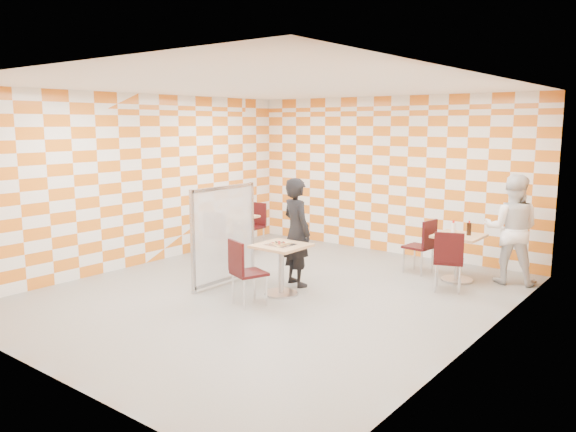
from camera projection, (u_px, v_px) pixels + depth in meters
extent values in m
plane|color=gray|center=(274.00, 294.00, 8.30)|extent=(7.00, 7.00, 0.00)
plane|color=white|center=(274.00, 86.00, 7.81)|extent=(7.00, 7.00, 0.00)
plane|color=white|center=(389.00, 175.00, 10.78)|extent=(6.00, 0.00, 6.00)
plane|color=white|center=(142.00, 180.00, 9.87)|extent=(0.00, 7.00, 7.00)
plane|color=white|center=(483.00, 213.00, 6.24)|extent=(0.00, 7.00, 7.00)
cube|color=#D9B274|center=(281.00, 246.00, 8.15)|extent=(0.70, 0.70, 0.04)
cylinder|color=#A5A5AA|center=(281.00, 270.00, 8.21)|extent=(0.08, 0.08, 0.70)
cylinder|color=#A5A5AA|center=(281.00, 293.00, 8.27)|extent=(0.50, 0.50, 0.03)
cube|color=#D9B274|center=(459.00, 236.00, 8.87)|extent=(0.70, 0.70, 0.04)
cylinder|color=#A5A5AA|center=(458.00, 258.00, 8.93)|extent=(0.08, 0.08, 0.70)
cylinder|color=#A5A5AA|center=(457.00, 280.00, 8.99)|extent=(0.50, 0.50, 0.03)
cube|color=#D9B274|center=(235.00, 217.00, 10.69)|extent=(0.70, 0.70, 0.04)
cylinder|color=#A5A5AA|center=(235.00, 235.00, 10.75)|extent=(0.08, 0.08, 0.70)
cylinder|color=#A5A5AA|center=(235.00, 253.00, 10.81)|extent=(0.50, 0.50, 0.03)
cube|color=black|center=(249.00, 273.00, 7.72)|extent=(0.54, 0.54, 0.04)
cube|color=black|center=(236.00, 257.00, 7.58)|extent=(0.41, 0.18, 0.45)
cylinder|color=silver|center=(266.00, 291.00, 7.71)|extent=(0.03, 0.03, 0.43)
cylinder|color=silver|center=(255.00, 285.00, 7.99)|extent=(0.03, 0.03, 0.43)
cylinder|color=silver|center=(244.00, 295.00, 7.53)|extent=(0.03, 0.03, 0.43)
cylinder|color=silver|center=(233.00, 289.00, 7.82)|extent=(0.03, 0.03, 0.43)
cube|color=black|center=(449.00, 261.00, 8.39)|extent=(0.54, 0.54, 0.04)
cube|color=black|center=(449.00, 248.00, 8.16)|extent=(0.41, 0.18, 0.45)
cylinder|color=silver|center=(460.00, 275.00, 8.53)|extent=(0.03, 0.03, 0.43)
cylinder|color=silver|center=(437.00, 273.00, 8.64)|extent=(0.03, 0.03, 0.43)
cylinder|color=silver|center=(459.00, 281.00, 8.21)|extent=(0.03, 0.03, 0.43)
cylinder|color=silver|center=(436.00, 279.00, 8.32)|extent=(0.03, 0.03, 0.43)
cube|color=black|center=(418.00, 247.00, 9.37)|extent=(0.46, 0.46, 0.04)
cube|color=black|center=(430.00, 234.00, 9.19)|extent=(0.09, 0.42, 0.45)
cylinder|color=silver|center=(415.00, 257.00, 9.65)|extent=(0.03, 0.03, 0.43)
cylinder|color=silver|center=(404.00, 261.00, 9.41)|extent=(0.03, 0.03, 0.43)
cylinder|color=silver|center=(432.00, 261.00, 9.41)|extent=(0.03, 0.03, 0.43)
cylinder|color=silver|center=(421.00, 264.00, 9.17)|extent=(0.03, 0.03, 0.43)
cube|color=black|center=(219.00, 236.00, 10.24)|extent=(0.55, 0.55, 0.04)
cube|color=black|center=(214.00, 225.00, 10.01)|extent=(0.40, 0.20, 0.45)
cylinder|color=silver|center=(231.00, 248.00, 10.39)|extent=(0.03, 0.03, 0.43)
cylinder|color=silver|center=(214.00, 247.00, 10.48)|extent=(0.03, 0.03, 0.43)
cylinder|color=silver|center=(224.00, 252.00, 10.07)|extent=(0.03, 0.03, 0.43)
cylinder|color=silver|center=(207.00, 250.00, 10.16)|extent=(0.03, 0.03, 0.43)
cube|color=black|center=(252.00, 227.00, 11.14)|extent=(0.44, 0.44, 0.04)
cube|color=black|center=(258.00, 214.00, 11.26)|extent=(0.42, 0.06, 0.45)
cylinder|color=silver|center=(240.00, 239.00, 11.14)|extent=(0.03, 0.03, 0.43)
cylinder|color=silver|center=(253.00, 241.00, 10.95)|extent=(0.03, 0.03, 0.43)
cylinder|color=silver|center=(250.00, 236.00, 11.42)|extent=(0.03, 0.03, 0.43)
cylinder|color=silver|center=(264.00, 238.00, 11.22)|extent=(0.03, 0.03, 0.43)
cube|color=white|center=(224.00, 234.00, 8.67)|extent=(0.02, 1.30, 1.40)
cube|color=#B2B2B7|center=(223.00, 188.00, 8.56)|extent=(0.05, 1.30, 0.05)
cube|color=#B2B2B7|center=(225.00, 279.00, 8.79)|extent=(0.05, 1.30, 0.05)
cube|color=#B2B2B7|center=(193.00, 241.00, 8.17)|extent=(0.05, 0.05, 1.50)
cylinder|color=#B2B2B7|center=(194.00, 292.00, 8.29)|extent=(0.08, 0.08, 0.05)
cube|color=#B2B2B7|center=(252.00, 228.00, 9.18)|extent=(0.05, 0.05, 1.50)
cylinder|color=#B2B2B7|center=(252.00, 274.00, 9.31)|extent=(0.08, 0.08, 0.05)
imported|color=black|center=(297.00, 232.00, 8.63)|extent=(0.72, 0.60, 1.67)
imported|color=white|center=(512.00, 229.00, 8.75)|extent=(0.97, 0.83, 1.72)
cube|color=silver|center=(280.00, 245.00, 8.13)|extent=(0.38, 0.34, 0.01)
cone|color=tan|center=(280.00, 244.00, 8.13)|extent=(0.40, 0.40, 0.02)
cone|color=#F2D88C|center=(281.00, 243.00, 8.14)|extent=(0.33, 0.33, 0.01)
cylinder|color=maroon|center=(273.00, 243.00, 8.08)|extent=(0.04, 0.04, 0.01)
cylinder|color=maroon|center=(279.00, 244.00, 8.03)|extent=(0.04, 0.04, 0.01)
cylinder|color=maroon|center=(279.00, 242.00, 8.11)|extent=(0.04, 0.04, 0.01)
cylinder|color=maroon|center=(279.00, 241.00, 8.18)|extent=(0.04, 0.04, 0.01)
cylinder|color=maroon|center=(284.00, 243.00, 8.10)|extent=(0.04, 0.04, 0.01)
torus|color=black|center=(282.00, 243.00, 8.07)|extent=(0.03, 0.03, 0.01)
torus|color=black|center=(277.00, 243.00, 8.09)|extent=(0.03, 0.03, 0.01)
torus|color=black|center=(283.00, 242.00, 8.14)|extent=(0.03, 0.03, 0.01)
torus|color=black|center=(276.00, 242.00, 8.15)|extent=(0.03, 0.03, 0.01)
cylinder|color=white|center=(453.00, 228.00, 9.03)|extent=(0.06, 0.06, 0.16)
cylinder|color=red|center=(453.00, 222.00, 9.01)|extent=(0.04, 0.04, 0.04)
cylinder|color=black|center=(469.00, 229.00, 8.81)|extent=(0.07, 0.07, 0.20)
cylinder|color=red|center=(469.00, 222.00, 8.79)|extent=(0.03, 0.03, 0.03)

